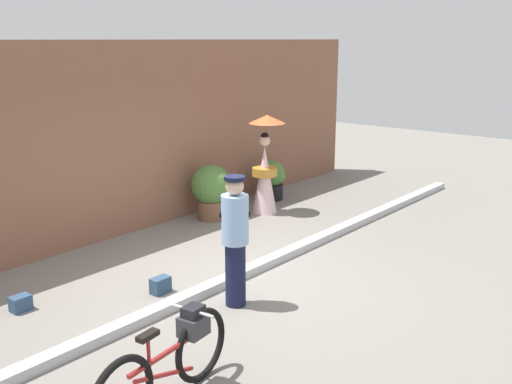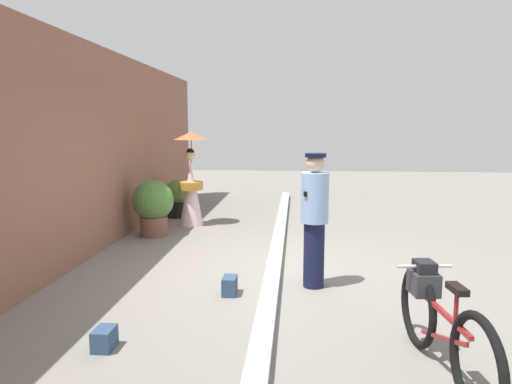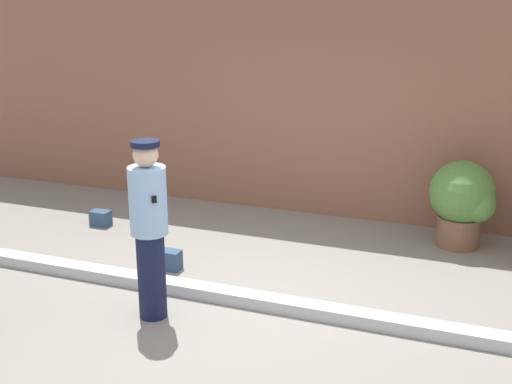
% 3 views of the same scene
% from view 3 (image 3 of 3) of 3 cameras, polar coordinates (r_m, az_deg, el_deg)
% --- Properties ---
extents(ground_plane, '(30.00, 30.00, 0.00)m').
position_cam_3_polar(ground_plane, '(6.58, -1.65, -9.46)').
color(ground_plane, gray).
extents(building_wall, '(14.00, 0.40, 3.28)m').
position_cam_3_polar(building_wall, '(8.86, 5.77, 8.62)').
color(building_wall, brown).
rests_on(building_wall, ground_plane).
extents(sidewalk_curb, '(14.00, 0.20, 0.12)m').
position_cam_3_polar(sidewalk_curb, '(6.55, -1.65, -8.99)').
color(sidewalk_curb, '#B2B2B7').
rests_on(sidewalk_curb, ground_plane).
extents(person_officer, '(0.34, 0.34, 1.68)m').
position_cam_3_polar(person_officer, '(6.05, -9.16, -2.87)').
color(person_officer, '#141938').
rests_on(person_officer, ground_plane).
extents(potted_plant_by_door, '(0.77, 0.75, 1.04)m').
position_cam_3_polar(potted_plant_by_door, '(8.10, 17.36, -0.65)').
color(potted_plant_by_door, brown).
rests_on(potted_plant_by_door, ground_plane).
extents(backpack_on_pavement, '(0.24, 0.17, 0.19)m').
position_cam_3_polar(backpack_on_pavement, '(8.79, -13.21, -2.18)').
color(backpack_on_pavement, navy).
rests_on(backpack_on_pavement, ground_plane).
extents(backpack_spare, '(0.26, 0.16, 0.22)m').
position_cam_3_polar(backpack_spare, '(7.32, -7.51, -5.76)').
color(backpack_spare, navy).
rests_on(backpack_spare, ground_plane).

